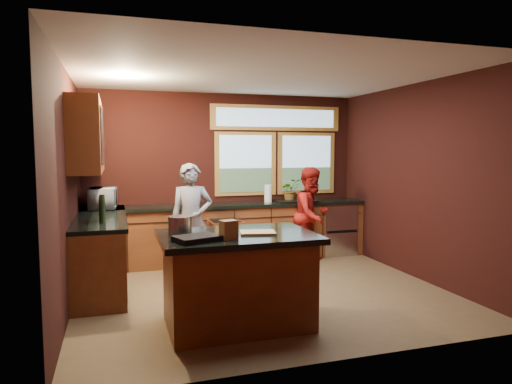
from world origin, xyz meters
name	(u,v)px	position (x,y,z in m)	size (l,w,h in m)	color
floor	(262,291)	(0.00, 0.00, 0.00)	(4.50, 4.50, 0.00)	brown
room_shell	(210,149)	(-0.60, 0.32, 1.80)	(4.52, 4.02, 2.71)	black
back_counter	(242,231)	(0.20, 1.70, 0.46)	(4.50, 0.64, 0.93)	#582B14
left_counter	(101,251)	(-1.95, 0.85, 0.47)	(0.64, 2.30, 0.93)	#582B14
island	(237,279)	(-0.58, -0.98, 0.48)	(1.55, 1.05, 0.95)	#582B14
person_grey	(191,221)	(-0.74, 0.92, 0.80)	(0.58, 0.38, 1.60)	slate
person_red	(312,215)	(1.24, 1.25, 0.76)	(0.73, 0.57, 1.51)	maroon
microwave	(103,198)	(-1.92, 1.58, 1.08)	(0.55, 0.37, 0.31)	#999999
potted_plant	(290,190)	(1.06, 1.75, 1.11)	(0.33, 0.29, 0.37)	#999999
paper_towel	(268,193)	(0.65, 1.70, 1.07)	(0.12, 0.12, 0.28)	white
cutting_board	(258,232)	(-0.38, -1.03, 0.95)	(0.35, 0.25, 0.02)	#A57F55
stock_pot	(180,225)	(-1.13, -0.83, 1.03)	(0.24, 0.24, 0.18)	#ACACB1
paper_bag	(229,230)	(-0.73, -1.23, 1.03)	(0.15, 0.12, 0.18)	brown
black_tray	(197,238)	(-1.03, -1.23, 0.97)	(0.40, 0.28, 0.05)	black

